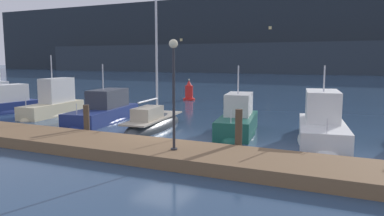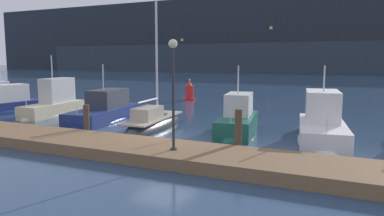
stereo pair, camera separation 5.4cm
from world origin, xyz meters
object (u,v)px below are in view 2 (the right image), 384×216
motorboat_berth_4 (104,115)px  dock_lamppost (173,77)px  motorboat_berth_7 (322,130)px  channel_buoy (189,92)px  sailboat_berth_5 (153,126)px  motorboat_berth_3 (54,107)px  motorboat_berth_2 (2,109)px  motorboat_berth_6 (237,127)px

motorboat_berth_4 → dock_lamppost: size_ratio=1.71×
motorboat_berth_4 → motorboat_berth_7: (12.47, -0.03, 0.10)m
channel_buoy → sailboat_berth_5: bearing=-72.3°
sailboat_berth_5 → motorboat_berth_7: sailboat_berth_5 is taller
motorboat_berth_3 → motorboat_berth_7: motorboat_berth_3 is taller
sailboat_berth_5 → motorboat_berth_7: (8.59, 0.71, 0.35)m
motorboat_berth_4 → motorboat_berth_2: bearing=-178.3°
sailboat_berth_5 → dock_lamppost: sailboat_berth_5 is taller
motorboat_berth_3 → motorboat_berth_7: bearing=-1.9°
motorboat_berth_7 → channel_buoy: (-12.91, 12.86, 0.25)m
motorboat_berth_7 → dock_lamppost: size_ratio=1.65×
motorboat_berth_2 → sailboat_berth_5: size_ratio=0.63×
motorboat_berth_4 → motorboat_berth_6: size_ratio=1.27×
motorboat_berth_7 → motorboat_berth_2: bearing=-179.4°
motorboat_berth_2 → dock_lamppost: (16.58, -5.91, 2.79)m
motorboat_berth_4 → motorboat_berth_6: bearing=-1.0°
channel_buoy → motorboat_berth_4: bearing=-88.0°
motorboat_berth_2 → channel_buoy: size_ratio=3.05×
motorboat_berth_3 → motorboat_berth_4: (4.56, -0.53, -0.16)m
motorboat_berth_4 → dock_lamppost: 10.46m
motorboat_berth_3 → motorboat_berth_6: bearing=-3.0°
motorboat_berth_7 → channel_buoy: motorboat_berth_7 is taller
motorboat_berth_2 → channel_buoy: motorboat_berth_2 is taller
motorboat_berth_6 → motorboat_berth_3: bearing=177.0°
motorboat_berth_4 → motorboat_berth_7: motorboat_berth_7 is taller
sailboat_berth_5 → motorboat_berth_6: (4.57, 0.58, 0.22)m
motorboat_berth_3 → dock_lamppost: (12.57, -6.69, 2.58)m
sailboat_berth_5 → dock_lamppost: 7.44m
motorboat_berth_2 → dock_lamppost: 17.82m
motorboat_berth_4 → motorboat_berth_7: 12.47m
motorboat_berth_3 → sailboat_berth_5: sailboat_berth_5 is taller
motorboat_berth_7 → dock_lamppost: dock_lamppost is taller
motorboat_berth_3 → dock_lamppost: bearing=-28.0°
motorboat_berth_2 → motorboat_berth_4: size_ratio=0.88×
motorboat_berth_3 → sailboat_berth_5: 8.55m
motorboat_berth_2 → motorboat_berth_7: size_ratio=0.91×
motorboat_berth_6 → dock_lamppost: size_ratio=1.35×
motorboat_berth_4 → dock_lamppost: dock_lamppost is taller
sailboat_berth_5 → channel_buoy: 14.25m
motorboat_berth_7 → dock_lamppost: 8.03m
sailboat_berth_5 → motorboat_berth_6: sailboat_berth_5 is taller
motorboat_berth_6 → dock_lamppost: bearing=-94.2°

